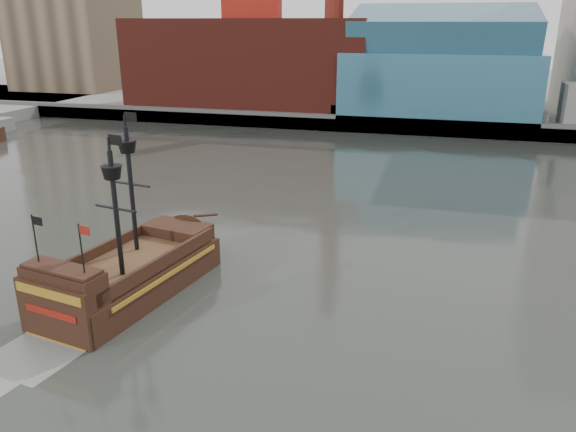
% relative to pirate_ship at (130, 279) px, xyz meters
% --- Properties ---
extents(ground, '(400.00, 400.00, 0.00)m').
position_rel_pirate_ship_xyz_m(ground, '(7.07, -3.42, -1.11)').
color(ground, '#292C26').
rests_on(ground, ground).
extents(promenade_far, '(220.00, 60.00, 2.00)m').
position_rel_pirate_ship_xyz_m(promenade_far, '(7.07, 88.58, -0.11)').
color(promenade_far, slate).
rests_on(promenade_far, ground).
extents(seawall, '(220.00, 1.00, 2.60)m').
position_rel_pirate_ship_xyz_m(seawall, '(7.07, 59.08, 0.19)').
color(seawall, '#4C4C49').
rests_on(seawall, ground).
extents(pirate_ship, '(7.60, 16.89, 12.20)m').
position_rel_pirate_ship_xyz_m(pirate_ship, '(0.00, 0.00, 0.00)').
color(pirate_ship, black).
rests_on(pirate_ship, ground).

